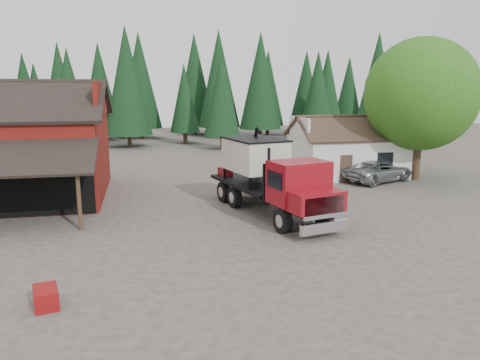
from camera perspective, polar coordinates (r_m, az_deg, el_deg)
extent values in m
plane|color=#463D37|center=(21.64, -4.50, -6.80)|extent=(120.00, 120.00, 0.00)
cube|color=maroon|center=(31.85, -27.11, 2.44)|extent=(12.00, 10.00, 5.00)
cube|color=black|center=(34.00, -26.55, 8.91)|extent=(12.80, 5.53, 2.35)
cube|color=maroon|center=(30.53, -16.65, 9.48)|extent=(0.25, 7.00, 2.00)
cylinder|color=#382619|center=(23.34, -19.02, -2.48)|extent=(0.20, 0.20, 2.80)
cube|color=silver|center=(37.23, 13.02, 2.94)|extent=(8.00, 6.00, 3.00)
cube|color=#38281E|center=(35.63, 14.18, 6.17)|extent=(8.60, 3.42, 1.80)
cube|color=#38281E|center=(38.34, 12.23, 6.59)|extent=(8.60, 3.42, 1.80)
cube|color=silver|center=(35.49, 7.26, 6.40)|extent=(0.20, 4.20, 1.50)
cube|color=silver|center=(38.83, 18.56, 6.32)|extent=(0.20, 4.20, 1.50)
cube|color=#38281E|center=(33.97, 12.80, 1.32)|extent=(0.90, 0.06, 2.00)
cube|color=black|center=(35.23, 17.29, 2.42)|extent=(1.20, 0.06, 1.00)
cylinder|color=#382619|center=(36.52, 20.71, 2.50)|extent=(0.60, 0.60, 3.20)
sphere|color=#245C15|center=(36.17, 21.22, 9.72)|extent=(8.00, 8.00, 8.00)
sphere|color=#245C15|center=(36.26, 18.79, 7.98)|extent=(4.40, 4.40, 4.40)
sphere|color=#245C15|center=(36.08, 23.16, 8.14)|extent=(4.80, 4.80, 4.80)
cylinder|color=#382619|center=(51.48, -2.19, 4.66)|extent=(0.44, 0.44, 1.60)
cone|color=black|center=(51.15, -2.23, 10.34)|extent=(3.96, 3.96, 9.00)
cylinder|color=#382619|center=(52.85, 16.00, 4.40)|extent=(0.44, 0.44, 1.60)
cone|color=black|center=(52.52, 16.36, 11.02)|extent=(4.84, 4.84, 11.00)
cylinder|color=#382619|center=(54.76, -13.31, 4.76)|extent=(0.44, 0.44, 1.60)
cone|color=black|center=(54.45, -13.63, 11.68)|extent=(5.28, 5.28, 12.00)
cylinder|color=black|center=(21.85, 5.23, -4.98)|extent=(0.66, 1.26, 1.21)
cylinder|color=black|center=(23.08, 10.16, -4.23)|extent=(0.66, 1.26, 1.21)
cylinder|color=black|center=(26.35, -0.65, -2.12)|extent=(0.66, 1.26, 1.21)
cylinder|color=black|center=(27.38, 3.72, -1.63)|extent=(0.66, 1.26, 1.21)
cylinder|color=black|center=(27.71, -1.99, -1.45)|extent=(0.66, 1.26, 1.21)
cylinder|color=black|center=(28.69, 2.22, -1.02)|extent=(0.66, 1.26, 1.21)
cube|color=black|center=(25.24, 3.41, -1.71)|extent=(3.43, 9.45, 0.44)
cube|color=silver|center=(21.11, 10.31, -5.70)|extent=(2.50, 0.80, 0.49)
cube|color=silver|center=(20.96, 10.22, -3.33)|extent=(2.05, 0.61, 0.99)
cube|color=maroon|center=(21.43, 9.21, -2.52)|extent=(2.74, 1.98, 0.93)
cube|color=maroon|center=(22.46, 7.18, -0.25)|extent=(3.00, 2.44, 2.03)
cube|color=black|center=(21.68, 8.46, 0.18)|extent=(2.26, 0.64, 0.99)
cylinder|color=black|center=(22.62, 3.53, 1.45)|extent=(0.19, 0.19, 1.97)
cube|color=black|center=(23.38, 5.73, 0.10)|extent=(2.64, 0.77, 1.75)
cube|color=black|center=(26.49, 1.81, -0.42)|extent=(4.24, 6.85, 0.18)
cube|color=beige|center=(26.21, 1.83, 3.06)|extent=(3.32, 4.12, 1.75)
cone|color=beige|center=(26.39, 1.81, 0.70)|extent=(2.92, 2.92, 0.77)
cube|color=black|center=(26.10, 1.84, 5.01)|extent=(3.45, 4.25, 0.09)
cylinder|color=black|center=(27.88, 1.57, 3.32)|extent=(0.24, 2.43, 3.35)
cube|color=maroon|center=(28.49, -1.81, 1.03)|extent=(0.85, 1.01, 0.49)
cylinder|color=silver|center=(24.01, 8.72, -2.76)|extent=(0.86, 1.21, 0.61)
imported|color=#979A9E|center=(35.14, 16.48, 1.08)|extent=(6.10, 4.52, 1.54)
cube|color=maroon|center=(16.08, -22.59, -13.07)|extent=(0.95, 1.24, 0.60)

